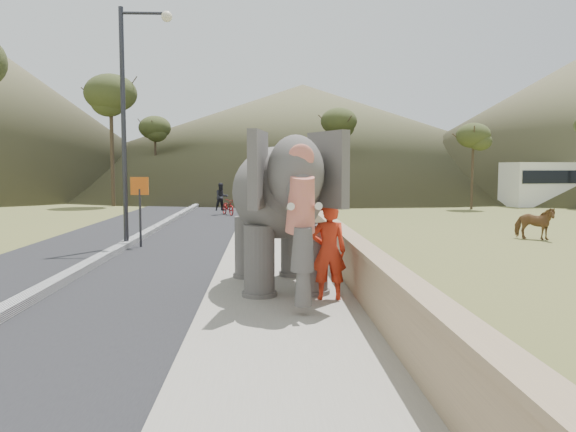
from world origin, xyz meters
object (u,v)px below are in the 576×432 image
object	(u,v)px
cow	(534,223)
elephant_and_man	(279,213)
motorcyclist	(225,203)
lamppost	(132,103)

from	to	relation	value
cow	elephant_and_man	distance (m)	13.09
cow	motorcyclist	bearing A→B (deg)	83.49
cow	lamppost	bearing A→B (deg)	132.26
elephant_and_man	motorcyclist	size ratio (longest dim) A/B	2.46
motorcyclist	elephant_and_man	bearing A→B (deg)	-82.79
elephant_and_man	cow	bearing A→B (deg)	40.83
cow	motorcyclist	distance (m)	17.02
elephant_and_man	motorcyclist	bearing A→B (deg)	97.21
motorcyclist	cow	bearing A→B (deg)	-43.11
cow	motorcyclist	size ratio (longest dim) A/B	0.78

